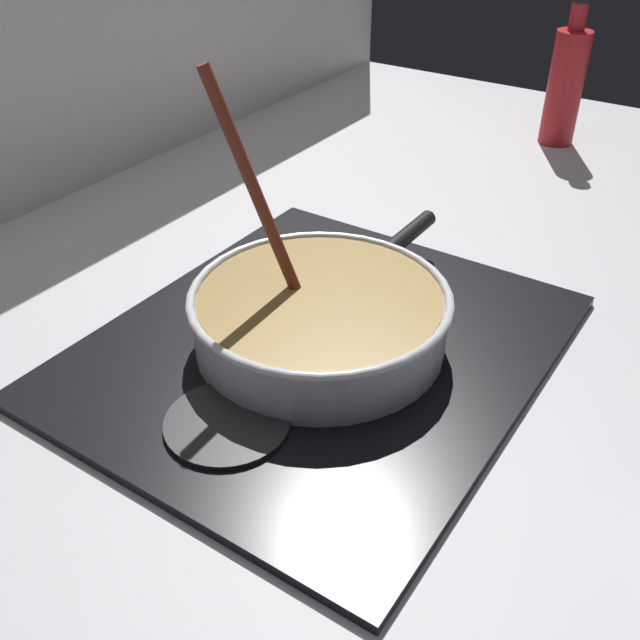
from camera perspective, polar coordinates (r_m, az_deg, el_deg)
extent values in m
cube|color=#B7B7BC|center=(0.76, 8.78, -10.86)|extent=(2.40, 1.60, 0.04)
cube|color=black|center=(0.85, 0.00, -2.14)|extent=(0.56, 0.48, 0.01)
torus|color=#592D0C|center=(0.85, 0.00, -1.60)|extent=(0.17, 0.17, 0.01)
cylinder|color=#262628|center=(0.75, -7.32, -8.04)|extent=(0.13, 0.13, 0.01)
cylinder|color=silver|center=(0.83, 0.00, 0.00)|extent=(0.29, 0.29, 0.07)
cylinder|color=olive|center=(0.83, 0.00, 0.23)|extent=(0.28, 0.28, 0.06)
torus|color=silver|center=(0.81, 0.00, 1.90)|extent=(0.30, 0.30, 0.01)
cylinder|color=black|center=(0.98, 6.87, 6.63)|extent=(0.13, 0.02, 0.02)
cylinder|color=beige|center=(0.78, -6.10, -0.90)|extent=(0.03, 0.03, 0.01)
cylinder|color=#EDD88C|center=(0.86, -6.10, 2.68)|extent=(0.04, 0.04, 0.01)
cylinder|color=#EDD88C|center=(0.82, -0.69, 1.51)|extent=(0.03, 0.03, 0.01)
cylinder|color=#E5CC7A|center=(0.86, -0.12, 2.91)|extent=(0.03, 0.03, 0.01)
cylinder|color=#EDD88C|center=(0.80, -3.64, 0.37)|extent=(0.04, 0.04, 0.01)
cylinder|color=maroon|center=(0.79, -5.15, 10.09)|extent=(0.05, 0.11, 0.26)
cube|color=brown|center=(0.84, -1.60, 1.64)|extent=(0.04, 0.05, 0.01)
cylinder|color=red|center=(1.50, 18.74, 16.89)|extent=(0.07, 0.07, 0.21)
cylinder|color=red|center=(1.47, 19.71, 21.62)|extent=(0.03, 0.03, 0.05)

